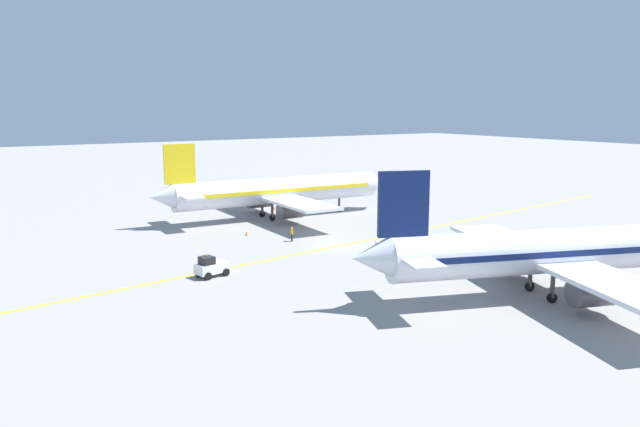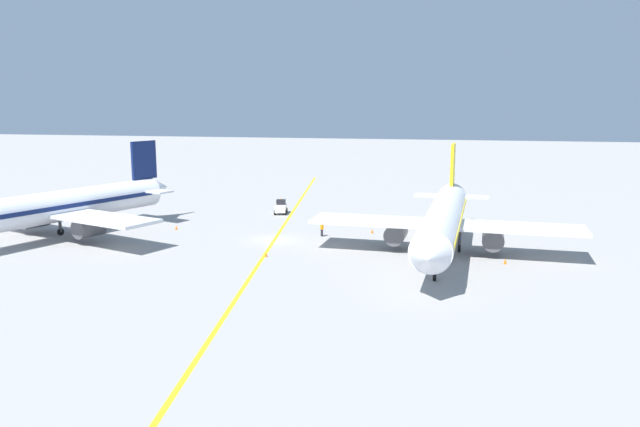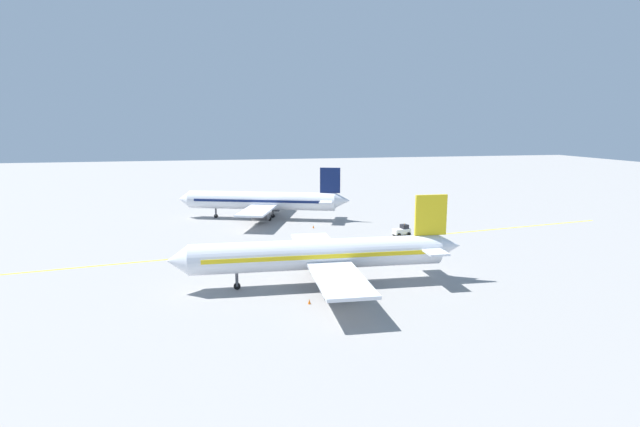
{
  "view_description": "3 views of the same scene",
  "coord_description": "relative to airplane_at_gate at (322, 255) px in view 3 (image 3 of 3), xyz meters",
  "views": [
    {
      "loc": [
        55.62,
        -37.88,
        15.47
      ],
      "look_at": [
        -1.2,
        -1.65,
        3.64
      ],
      "focal_mm": 35.0,
      "sensor_mm": 36.0,
      "label": 1
    },
    {
      "loc": [
        -20.24,
        67.13,
        15.63
      ],
      "look_at": [
        -5.35,
        -0.13,
        3.28
      ],
      "focal_mm": 35.0,
      "sensor_mm": 36.0,
      "label": 2
    },
    {
      "loc": [
        -75.17,
        15.41,
        19.02
      ],
      "look_at": [
        4.96,
        -2.38,
        4.3
      ],
      "focal_mm": 28.0,
      "sensor_mm": 36.0,
      "label": 3
    }
  ],
  "objects": [
    {
      "name": "traffic_cone_near_nose",
      "position": [
        -6.09,
        2.73,
        -3.43
      ],
      "size": [
        0.32,
        0.32,
        0.55
      ],
      "primitive_type": "cone",
      "color": "orange",
      "rests_on": "ground"
    },
    {
      "name": "traffic_cone_mid_apron",
      "position": [
        32.67,
        -5.79,
        -3.43
      ],
      "size": [
        0.32,
        0.32,
        0.55
      ],
      "primitive_type": "cone",
      "color": "orange",
      "rests_on": "ground"
    },
    {
      "name": "baggage_tug_white",
      "position": [
        23.09,
        -19.46,
        -2.81
      ],
      "size": [
        2.24,
        3.24,
        2.11
      ],
      "color": "white",
      "rests_on": "ground"
    },
    {
      "name": "traffic_cone_far_edge",
      "position": [
        8.61,
        -8.91,
        -3.43
      ],
      "size": [
        0.32,
        0.32,
        0.55
      ],
      "primitive_type": "cone",
      "color": "orange",
      "rests_on": "ground"
    },
    {
      "name": "traffic_cone_by_wingtip",
      "position": [
        17.66,
        4.99,
        -3.43
      ],
      "size": [
        0.32,
        0.32,
        0.55
      ],
      "primitive_type": "cone",
      "color": "orange",
      "rests_on": "ground"
    },
    {
      "name": "ground_plane",
      "position": [
        19.07,
        -2.75,
        -3.71
      ],
      "size": [
        400.0,
        400.0,
        0.0
      ],
      "primitive_type": "plane",
      "color": "gray"
    },
    {
      "name": "airplane_adjacent_stand",
      "position": [
        43.68,
        2.24,
        0.0
      ],
      "size": [
        28.13,
        34.46,
        10.6
      ],
      "color": "silver",
      "rests_on": "ground"
    },
    {
      "name": "apron_yellow_centreline",
      "position": [
        19.07,
        -2.75,
        -3.71
      ],
      "size": [
        18.08,
        118.75,
        0.01
      ],
      "primitive_type": "cube",
      "rotation": [
        0.0,
        0.0,
        0.15
      ],
      "color": "yellow",
      "rests_on": "ground"
    },
    {
      "name": "ground_crew_worker",
      "position": [
        14.16,
        -5.86,
        -2.8
      ],
      "size": [
        0.46,
        0.42,
        1.68
      ],
      "color": "#23232D",
      "rests_on": "ground"
    },
    {
      "name": "airplane_at_gate",
      "position": [
        0.0,
        0.0,
        0.0
      ],
      "size": [
        28.2,
        35.51,
        10.6
      ],
      "color": "silver",
      "rests_on": "ground"
    }
  ]
}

